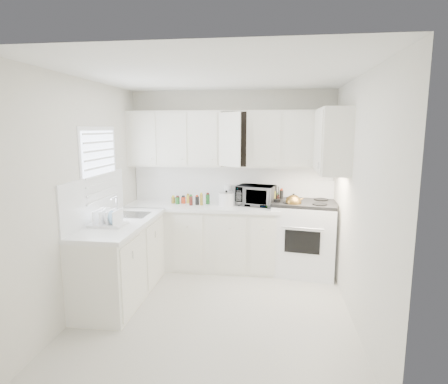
% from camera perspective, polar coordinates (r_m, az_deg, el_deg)
% --- Properties ---
extents(floor, '(3.20, 3.20, 0.00)m').
position_cam_1_polar(floor, '(4.53, -1.18, -17.32)').
color(floor, beige).
rests_on(floor, ground).
extents(ceiling, '(3.20, 3.20, 0.00)m').
position_cam_1_polar(ceiling, '(4.07, -1.32, 17.34)').
color(ceiling, white).
rests_on(ceiling, ground).
extents(wall_back, '(3.00, 0.00, 3.00)m').
position_cam_1_polar(wall_back, '(5.68, 1.16, 2.01)').
color(wall_back, silver).
rests_on(wall_back, ground).
extents(wall_front, '(3.00, 0.00, 3.00)m').
position_cam_1_polar(wall_front, '(2.58, -6.59, -7.44)').
color(wall_front, silver).
rests_on(wall_front, ground).
extents(wall_left, '(0.00, 3.20, 3.20)m').
position_cam_1_polar(wall_left, '(4.58, -20.16, -0.44)').
color(wall_left, silver).
rests_on(wall_left, ground).
extents(wall_right, '(0.00, 3.20, 3.20)m').
position_cam_1_polar(wall_right, '(4.16, 19.64, -1.37)').
color(wall_right, silver).
rests_on(wall_right, ground).
extents(window_blinds, '(0.06, 0.96, 1.06)m').
position_cam_1_polar(window_blinds, '(4.84, -18.23, 3.19)').
color(window_blinds, white).
rests_on(window_blinds, wall_left).
extents(lower_cabinets_back, '(2.22, 0.60, 0.90)m').
position_cam_1_polar(lower_cabinets_back, '(5.62, -3.19, -6.95)').
color(lower_cabinets_back, silver).
rests_on(lower_cabinets_back, floor).
extents(lower_cabinets_left, '(0.60, 1.60, 0.90)m').
position_cam_1_polar(lower_cabinets_left, '(4.84, -15.26, -10.07)').
color(lower_cabinets_left, silver).
rests_on(lower_cabinets_left, floor).
extents(countertop_back, '(2.24, 0.64, 0.05)m').
position_cam_1_polar(countertop_back, '(5.49, -3.25, -2.23)').
color(countertop_back, white).
rests_on(countertop_back, lower_cabinets_back).
extents(countertop_left, '(0.64, 1.62, 0.05)m').
position_cam_1_polar(countertop_left, '(4.70, -15.40, -4.62)').
color(countertop_left, white).
rests_on(countertop_left, lower_cabinets_left).
extents(backsplash_back, '(2.98, 0.02, 0.55)m').
position_cam_1_polar(backsplash_back, '(5.68, 1.15, 1.25)').
color(backsplash_back, white).
rests_on(backsplash_back, wall_back).
extents(backsplash_left, '(0.02, 1.60, 0.55)m').
position_cam_1_polar(backsplash_left, '(4.76, -18.90, -0.92)').
color(backsplash_left, white).
rests_on(backsplash_left, wall_left).
extents(upper_cabinets_back, '(3.00, 0.33, 0.80)m').
position_cam_1_polar(upper_cabinets_back, '(5.49, 0.98, 3.86)').
color(upper_cabinets_back, silver).
rests_on(upper_cabinets_back, wall_back).
extents(upper_cabinets_right, '(0.33, 0.90, 0.80)m').
position_cam_1_polar(upper_cabinets_right, '(4.90, 15.88, 2.78)').
color(upper_cabinets_right, silver).
rests_on(upper_cabinets_right, wall_right).
extents(sink, '(0.42, 0.38, 0.30)m').
position_cam_1_polar(sink, '(4.98, -13.94, -2.03)').
color(sink, gray).
rests_on(sink, countertop_left).
extents(stove, '(0.97, 0.84, 1.33)m').
position_cam_1_polar(stove, '(5.48, 12.15, -5.25)').
color(stove, white).
rests_on(stove, floor).
extents(tea_kettle, '(0.33, 0.30, 0.25)m').
position_cam_1_polar(tea_kettle, '(5.22, 10.48, -1.44)').
color(tea_kettle, olive).
rests_on(tea_kettle, stove).
extents(frying_pan, '(0.42, 0.52, 0.04)m').
position_cam_1_polar(frying_pan, '(5.59, 13.96, -1.87)').
color(frying_pan, black).
rests_on(frying_pan, stove).
extents(microwave, '(0.58, 0.41, 0.35)m').
position_cam_1_polar(microwave, '(5.45, 4.87, -0.18)').
color(microwave, gray).
rests_on(microwave, countertop_back).
extents(rice_cooker, '(0.24, 0.24, 0.22)m').
position_cam_1_polar(rice_cooker, '(5.41, 0.35, -0.92)').
color(rice_cooker, white).
rests_on(rice_cooker, countertop_back).
extents(paper_towel, '(0.12, 0.12, 0.27)m').
position_cam_1_polar(paper_towel, '(5.63, 0.65, -0.25)').
color(paper_towel, white).
rests_on(paper_towel, countertop_back).
extents(utensil_crock, '(0.12, 0.12, 0.32)m').
position_cam_1_polar(utensil_crock, '(5.26, 8.04, -0.79)').
color(utensil_crock, black).
rests_on(utensil_crock, countertop_back).
extents(dish_rack, '(0.40, 0.30, 0.21)m').
position_cam_1_polar(dish_rack, '(4.51, -17.26, -3.56)').
color(dish_rack, white).
rests_on(dish_rack, countertop_left).
extents(spice_left_0, '(0.06, 0.06, 0.13)m').
position_cam_1_polar(spice_left_0, '(5.70, -7.57, -0.94)').
color(spice_left_0, olive).
rests_on(spice_left_0, countertop_back).
extents(spice_left_1, '(0.06, 0.06, 0.13)m').
position_cam_1_polar(spice_left_1, '(5.60, -7.07, -1.13)').
color(spice_left_1, '#216325').
rests_on(spice_left_1, countertop_back).
extents(spice_left_2, '(0.06, 0.06, 0.13)m').
position_cam_1_polar(spice_left_2, '(5.66, -6.11, -0.98)').
color(spice_left_2, red).
rests_on(spice_left_2, countertop_back).
extents(spice_left_3, '(0.06, 0.06, 0.13)m').
position_cam_1_polar(spice_left_3, '(5.56, -5.57, -1.17)').
color(spice_left_3, gold).
rests_on(spice_left_3, countertop_back).
extents(spice_left_4, '(0.06, 0.06, 0.13)m').
position_cam_1_polar(spice_left_4, '(5.63, -4.62, -1.01)').
color(spice_left_4, '#511C17').
rests_on(spice_left_4, countertop_back).
extents(spice_left_5, '(0.06, 0.06, 0.13)m').
position_cam_1_polar(spice_left_5, '(5.53, -4.05, -1.21)').
color(spice_left_5, black).
rests_on(spice_left_5, countertop_back).
extents(spice_left_6, '(0.06, 0.06, 0.13)m').
position_cam_1_polar(spice_left_6, '(5.60, -3.12, -1.05)').
color(spice_left_6, olive).
rests_on(spice_left_6, countertop_back).
extents(spice_left_7, '(0.06, 0.06, 0.13)m').
position_cam_1_polar(spice_left_7, '(5.50, -2.52, -1.25)').
color(spice_left_7, '#216325').
rests_on(spice_left_7, countertop_back).
extents(sauce_right_0, '(0.06, 0.06, 0.19)m').
position_cam_1_polar(sauce_right_0, '(5.55, 6.96, -0.91)').
color(sauce_right_0, red).
rests_on(sauce_right_0, countertop_back).
extents(sauce_right_1, '(0.06, 0.06, 0.19)m').
position_cam_1_polar(sauce_right_1, '(5.49, 7.53, -1.03)').
color(sauce_right_1, gold).
rests_on(sauce_right_1, countertop_back).
extents(sauce_right_2, '(0.06, 0.06, 0.19)m').
position_cam_1_polar(sauce_right_2, '(5.55, 8.10, -0.93)').
color(sauce_right_2, '#511C17').
rests_on(sauce_right_2, countertop_back).
extents(sauce_right_3, '(0.06, 0.06, 0.19)m').
position_cam_1_polar(sauce_right_3, '(5.49, 8.68, -1.06)').
color(sauce_right_3, black).
rests_on(sauce_right_3, countertop_back).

